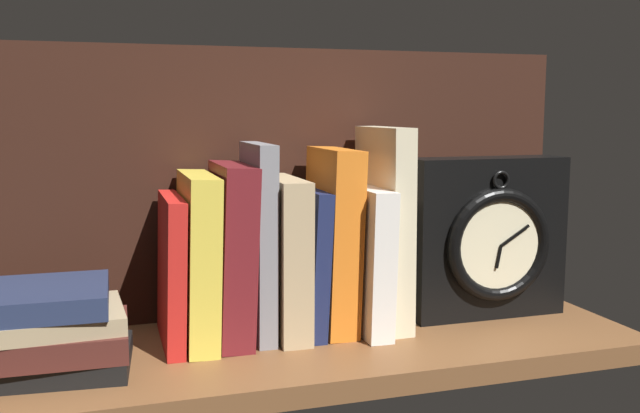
% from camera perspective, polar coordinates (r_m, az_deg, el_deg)
% --- Properties ---
extents(ground_plane, '(0.84, 0.27, 0.03)m').
position_cam_1_polar(ground_plane, '(0.86, -1.86, -11.70)').
color(ground_plane, brown).
extents(back_panel, '(0.84, 0.01, 0.36)m').
position_cam_1_polar(back_panel, '(0.94, -4.02, 1.92)').
color(back_panel, black).
rests_on(back_panel, ground_plane).
extents(book_red_requiem, '(0.03, 0.14, 0.18)m').
position_cam_1_polar(book_red_requiem, '(0.84, -12.05, -5.13)').
color(book_red_requiem, red).
rests_on(book_red_requiem, ground_plane).
extents(book_yellow_seinlanguage, '(0.04, 0.15, 0.20)m').
position_cam_1_polar(book_yellow_seinlanguage, '(0.84, -9.98, -4.20)').
color(book_yellow_seinlanguage, gold).
rests_on(book_yellow_seinlanguage, ground_plane).
extents(book_maroon_dawkins, '(0.05, 0.14, 0.21)m').
position_cam_1_polar(book_maroon_dawkins, '(0.85, -7.30, -3.70)').
color(book_maroon_dawkins, maroon).
rests_on(book_maroon_dawkins, ground_plane).
extents(book_gray_chess, '(0.03, 0.12, 0.24)m').
position_cam_1_polar(book_gray_chess, '(0.85, -5.09, -2.78)').
color(book_gray_chess, gray).
rests_on(book_gray_chess, ground_plane).
extents(book_tan_shortstories, '(0.04, 0.14, 0.19)m').
position_cam_1_polar(book_tan_shortstories, '(0.86, -2.97, -4.06)').
color(book_tan_shortstories, tan).
rests_on(book_tan_shortstories, ground_plane).
extents(book_navy_bierce, '(0.03, 0.13, 0.18)m').
position_cam_1_polar(book_navy_bierce, '(0.87, -0.97, -4.41)').
color(book_navy_bierce, '#192147').
rests_on(book_navy_bierce, ground_plane).
extents(book_orange_pandolfini, '(0.05, 0.13, 0.23)m').
position_cam_1_polar(book_orange_pandolfini, '(0.88, 1.03, -2.71)').
color(book_orange_pandolfini, orange).
rests_on(book_orange_pandolfini, ground_plane).
extents(book_white_catcher, '(0.03, 0.17, 0.18)m').
position_cam_1_polar(book_white_catcher, '(0.89, 3.30, -4.07)').
color(book_white_catcher, silver).
rests_on(book_white_catcher, ground_plane).
extents(book_cream_twain, '(0.03, 0.14, 0.25)m').
position_cam_1_polar(book_cream_twain, '(0.90, 5.23, -1.64)').
color(book_cream_twain, beige).
rests_on(book_cream_twain, ground_plane).
extents(framed_clock, '(0.21, 0.07, 0.21)m').
position_cam_1_polar(framed_clock, '(0.96, 13.55, -2.53)').
color(framed_clock, black).
rests_on(framed_clock, ground_plane).
extents(book_stack_side, '(0.19, 0.14, 0.09)m').
position_cam_1_polar(book_stack_side, '(0.80, -21.70, -9.37)').
color(book_stack_side, black).
rests_on(book_stack_side, ground_plane).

